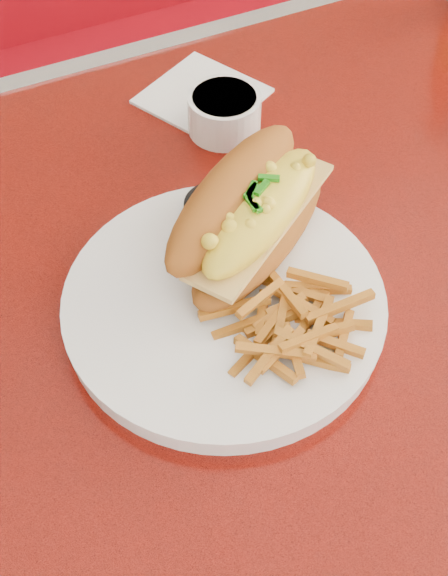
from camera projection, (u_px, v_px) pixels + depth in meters
name	position (u px, v px, depth m)	size (l,w,h in m)	color
ground	(311.00, 511.00, 1.47)	(8.00, 8.00, 0.00)	beige
diner_table	(353.00, 311.00, 0.99)	(1.23, 0.83, 0.77)	red
booth_bench_far	(138.00, 127.00, 1.70)	(1.20, 0.51, 0.90)	maroon
dinner_plate	(224.00, 306.00, 0.78)	(0.33, 0.33, 0.02)	white
mac_hoagie	(250.00, 213.00, 0.79)	(0.25, 0.22, 0.10)	#A05619
fries_pile	(296.00, 320.00, 0.74)	(0.11, 0.10, 0.03)	orange
fork	(284.00, 271.00, 0.80)	(0.08, 0.12, 0.00)	silver
gravy_ramekin	(224.00, 112.00, 0.94)	(0.11, 0.11, 0.05)	white
sauce_cup_left	(216.00, 213.00, 0.85)	(0.09, 0.09, 0.03)	black
paper_napkin	(202.00, 96.00, 1.00)	(0.13, 0.13, 0.00)	white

